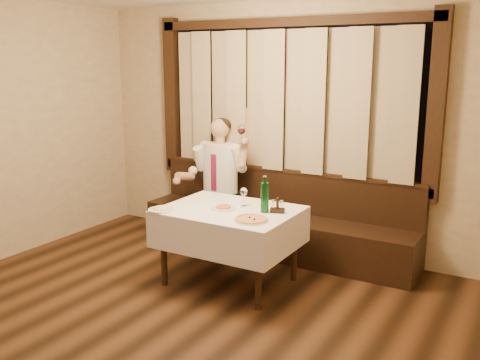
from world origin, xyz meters
The scene contains 10 objects.
room centered at (0.00, 0.97, 1.50)m, with size 5.01×6.01×2.81m.
banquette centered at (0.00, 2.72, 0.31)m, with size 3.20×0.61×0.94m.
dining_table centered at (0.00, 1.70, 0.65)m, with size 1.27×0.97×0.76m.
pizza centered at (0.37, 1.46, 0.77)m, with size 0.31×0.31×0.03m.
pasta_red centered at (-0.05, 1.66, 0.79)m, with size 0.24×0.24×0.08m.
pasta_cream centered at (-0.53, 1.32, 0.79)m, with size 0.24×0.24×0.08m.
green_bottle centered at (0.35, 1.76, 0.90)m, with size 0.08×0.08×0.35m.
table_wine_glass centered at (0.07, 1.85, 0.89)m, with size 0.07×0.07×0.19m.
cruet_caddy centered at (0.46, 1.81, 0.81)m, with size 0.14×0.10×0.14m.
seated_man centered at (-0.74, 2.63, 0.86)m, with size 0.84×0.63×1.49m.
Camera 1 is at (2.58, -2.51, 2.15)m, focal length 40.00 mm.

